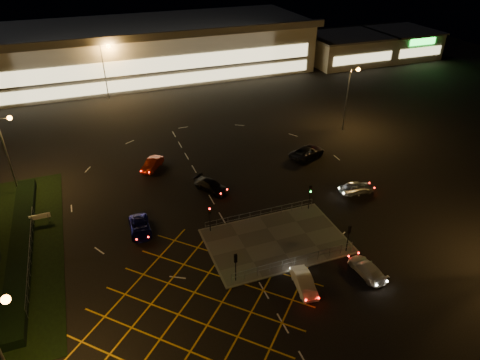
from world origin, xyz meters
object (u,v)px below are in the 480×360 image
object	(u,v)px
signal_sw	(236,262)
car_approach_white	(367,269)
signal_se	(349,233)
car_east_grey	(307,152)
car_queue_white	(304,282)
car_left_blue	(140,227)
signal_nw	(210,214)
car_circ_red	(152,164)
car_far_dkgrey	(211,186)
signal_ne	(310,192)
car_right_silver	(357,187)

from	to	relation	value
signal_sw	car_approach_white	bearing A→B (deg)	163.94
signal_se	car_east_grey	bearing A→B (deg)	-107.19
car_queue_white	car_left_blue	size ratio (longest dim) A/B	0.88
car_queue_white	signal_se	bearing A→B (deg)	33.10
signal_sw	car_approach_white	size ratio (longest dim) A/B	0.72
signal_nw	car_east_grey	xyz separation A→B (m)	(18.08, 11.68, -1.57)
car_circ_red	car_approach_white	bearing A→B (deg)	-23.56
car_queue_white	car_approach_white	size ratio (longest dim) A/B	0.94
signal_nw	car_circ_red	size ratio (longest dim) A/B	0.74
signal_se	car_circ_red	distance (m)	28.54
signal_sw	car_far_dkgrey	distance (m)	16.23
signal_se	car_queue_white	bearing A→B (deg)	24.98
signal_ne	car_right_silver	xyz separation A→B (m)	(7.32, 1.16, -1.62)
signal_ne	car_east_grey	bearing A→B (deg)	62.49
car_left_blue	signal_nw	bearing A→B (deg)	-18.49
signal_sw	car_queue_white	distance (m)	6.53
signal_se	signal_sw	bearing A→B (deg)	0.00
signal_se	car_far_dkgrey	world-z (taller)	signal_se
car_queue_white	car_approach_white	xyz separation A→B (m)	(6.49, -0.46, -0.04)
signal_ne	car_queue_white	distance (m)	12.86
car_left_blue	car_approach_white	size ratio (longest dim) A/B	1.07
signal_sw	car_east_grey	size ratio (longest dim) A/B	0.55
car_far_dkgrey	car_right_silver	bearing A→B (deg)	-52.62
signal_nw	car_approach_white	world-z (taller)	signal_nw
car_far_dkgrey	car_east_grey	world-z (taller)	car_east_grey
signal_ne	car_left_blue	world-z (taller)	signal_ne
car_queue_white	car_circ_red	bearing A→B (deg)	116.14
car_circ_red	car_approach_white	world-z (taller)	car_circ_red
car_right_silver	car_left_blue	bearing A→B (deg)	91.60
car_approach_white	car_circ_red	bearing A→B (deg)	-63.98
car_left_blue	car_right_silver	size ratio (longest dim) A/B	1.06
signal_nw	car_circ_red	world-z (taller)	signal_nw
car_left_blue	car_approach_white	world-z (taller)	car_left_blue
signal_ne	car_approach_white	xyz separation A→B (m)	(0.04, -11.45, -1.73)
signal_sw	signal_se	xyz separation A→B (m)	(12.00, 0.00, 0.00)
signal_ne	car_east_grey	world-z (taller)	signal_ne
signal_se	car_left_blue	xyz separation A→B (m)	(-19.11, 10.67, -1.72)
car_left_blue	car_east_grey	distance (m)	26.75
car_left_blue	car_circ_red	distance (m)	13.93
car_queue_white	signal_nw	bearing A→B (deg)	124.89
car_left_blue	car_circ_red	size ratio (longest dim) A/B	1.09
car_queue_white	car_east_grey	distance (m)	25.91
car_queue_white	car_approach_white	world-z (taller)	car_queue_white
car_far_dkgrey	signal_se	bearing A→B (deg)	-89.95
signal_nw	car_east_grey	size ratio (longest dim) A/B	0.55
signal_se	signal_ne	distance (m)	7.99
car_queue_white	car_far_dkgrey	distance (m)	19.17
car_left_blue	car_right_silver	xyz separation A→B (m)	(26.42, -1.53, 0.10)
car_approach_white	signal_nw	bearing A→B (deg)	-46.62
signal_se	signal_nw	distance (m)	14.41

